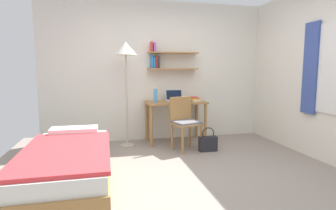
% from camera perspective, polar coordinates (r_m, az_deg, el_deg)
% --- Properties ---
extents(ground_plane, '(5.28, 5.28, 0.00)m').
position_cam_1_polar(ground_plane, '(3.52, 5.50, -14.81)').
color(ground_plane, gray).
extents(wall_back, '(4.40, 0.27, 2.60)m').
position_cam_1_polar(wall_back, '(5.22, -1.46, 7.09)').
color(wall_back, silver).
rests_on(wall_back, ground_plane).
extents(bed, '(0.91, 1.90, 0.54)m').
position_cam_1_polar(bed, '(3.35, -20.19, -12.05)').
color(bed, '#9E703D').
rests_on(bed, ground_plane).
extents(desk, '(1.09, 0.58, 0.76)m').
position_cam_1_polar(desk, '(5.00, 1.56, -0.81)').
color(desk, '#9E703D').
rests_on(desk, ground_plane).
extents(desk_chair, '(0.54, 0.51, 0.88)m').
position_cam_1_polar(desk_chair, '(4.53, 3.50, -3.23)').
color(desk_chair, '#9E703D').
rests_on(desk_chair, ground_plane).
extents(standing_lamp, '(0.37, 0.37, 1.80)m').
position_cam_1_polar(standing_lamp, '(4.72, -8.87, 10.34)').
color(standing_lamp, '#B2A893').
rests_on(standing_lamp, ground_plane).
extents(laptop, '(0.33, 0.22, 0.21)m').
position_cam_1_polar(laptop, '(5.06, 1.37, 1.49)').
color(laptop, '#B7BABF').
rests_on(laptop, desk).
extents(water_bottle, '(0.07, 0.07, 0.24)m').
position_cam_1_polar(water_bottle, '(4.82, -2.64, 1.97)').
color(water_bottle, '#4C99DB').
rests_on(water_bottle, desk).
extents(book_stack, '(0.19, 0.25, 0.07)m').
position_cam_1_polar(book_stack, '(5.10, 5.46, 1.29)').
color(book_stack, silver).
rests_on(book_stack, desk).
extents(handbag, '(0.30, 0.11, 0.40)m').
position_cam_1_polar(handbag, '(4.55, 8.40, -7.91)').
color(handbag, '#232328').
rests_on(handbag, ground_plane).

